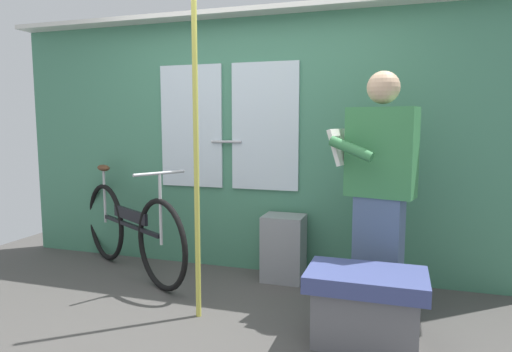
{
  "coord_description": "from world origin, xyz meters",
  "views": [
    {
      "loc": [
        1.27,
        -2.65,
        1.33
      ],
      "look_at": [
        0.25,
        0.53,
        0.93
      ],
      "focal_mm": 31.58,
      "sensor_mm": 36.0,
      "label": 1
    }
  ],
  "objects": [
    {
      "name": "train_door_wall",
      "position": [
        -0.01,
        1.14,
        1.18
      ],
      "size": [
        4.64,
        0.28,
        2.26
      ],
      "color": "#427F60",
      "rests_on": "ground_plane"
    },
    {
      "name": "handrail_pole",
      "position": [
        -0.01,
        0.05,
        1.11
      ],
      "size": [
        0.04,
        0.04,
        2.22
      ],
      "primitive_type": "cylinder",
      "color": "#C6C14C",
      "rests_on": "ground_plane"
    },
    {
      "name": "passenger_reading_newspaper",
      "position": [
        1.14,
        0.53,
        0.88
      ],
      "size": [
        0.61,
        0.54,
        1.67
      ],
      "rotation": [
        0.0,
        0.0,
        2.9
      ],
      "color": "slate",
      "rests_on": "ground_plane"
    },
    {
      "name": "trash_bin_by_wall",
      "position": [
        0.37,
        0.93,
        0.28
      ],
      "size": [
        0.34,
        0.28,
        0.55
      ],
      "primitive_type": "cube",
      "color": "gray",
      "rests_on": "ground_plane"
    },
    {
      "name": "bicycle_near_door",
      "position": [
        -0.96,
        0.69,
        0.39
      ],
      "size": [
        1.57,
        0.96,
        0.95
      ],
      "rotation": [
        0.0,
        0.0,
        -0.54
      ],
      "color": "black",
      "rests_on": "ground_plane"
    },
    {
      "name": "bench_seat_corner",
      "position": [
        1.11,
        0.0,
        0.24
      ],
      "size": [
        0.7,
        0.44,
        0.45
      ],
      "color": "#3D477F",
      "rests_on": "ground_plane"
    },
    {
      "name": "ground_plane",
      "position": [
        0.0,
        0.0,
        -0.02
      ],
      "size": [
        5.64,
        3.89,
        0.04
      ],
      "primitive_type": "cube",
      "color": "#474442"
    }
  ]
}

